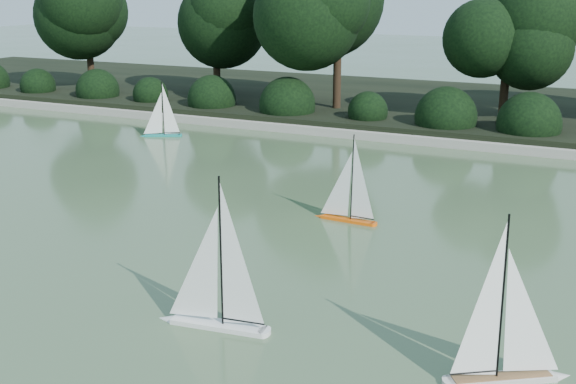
{
  "coord_description": "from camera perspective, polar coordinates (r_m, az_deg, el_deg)",
  "views": [
    {
      "loc": [
        3.51,
        -6.02,
        3.4
      ],
      "look_at": [
        -0.36,
        2.3,
        0.7
      ],
      "focal_mm": 45.0,
      "sensor_mm": 36.0,
      "label": 1
    }
  ],
  "objects": [
    {
      "name": "sailboat_white_a",
      "position": [
        7.43,
        -6.25,
        -8.63
      ],
      "size": [
        1.25,
        0.33,
        1.7
      ],
      "color": "silver",
      "rests_on": "ground"
    },
    {
      "name": "pond_coping",
      "position": [
        15.77,
        11.54,
        3.96
      ],
      "size": [
        40.0,
        0.35,
        0.18
      ],
      "primitive_type": "cube",
      "color": "gray",
      "rests_on": "ground"
    },
    {
      "name": "sailboat_teal",
      "position": [
        16.6,
        -10.15,
        5.07
      ],
      "size": [
        0.92,
        0.56,
        1.33
      ],
      "color": "#14827A",
      "rests_on": "ground"
    },
    {
      "name": "sailboat_orange",
      "position": [
        10.59,
        4.41,
        -1.14
      ],
      "size": [
        1.01,
        0.22,
        1.37
      ],
      "color": "#EF5609",
      "rests_on": "ground"
    },
    {
      "name": "sailboat_white_b",
      "position": [
        6.76,
        17.37,
        -12.16
      ],
      "size": [
        1.08,
        0.79,
        1.64
      ],
      "color": "silver",
      "rests_on": "ground"
    },
    {
      "name": "ground",
      "position": [
        7.75,
        -4.85,
        -9.68
      ],
      "size": [
        80.0,
        80.0,
        0.0
      ],
      "primitive_type": "plane",
      "color": "#384E2F",
      "rests_on": "ground"
    },
    {
      "name": "far_bank",
      "position": [
        19.61,
        14.36,
        6.36
      ],
      "size": [
        40.0,
        8.0,
        0.3
      ],
      "primitive_type": "cube",
      "color": "black",
      "rests_on": "ground"
    },
    {
      "name": "shrub_hedge",
      "position": [
        16.56,
        12.36,
        5.77
      ],
      "size": [
        29.1,
        1.1,
        1.1
      ],
      "color": "black",
      "rests_on": "ground"
    },
    {
      "name": "tree_line",
      "position": [
        17.61,
        17.96,
        13.17
      ],
      "size": [
        26.31,
        3.93,
        4.39
      ],
      "color": "black",
      "rests_on": "ground"
    }
  ]
}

